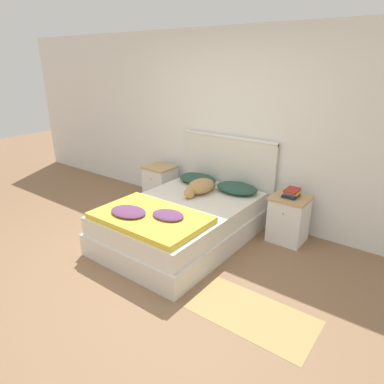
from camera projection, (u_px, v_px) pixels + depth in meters
ground_plane at (122, 277)px, 3.60m from camera, size 16.00×16.00×0.00m
wall_back at (231, 127)px, 4.74m from camera, size 9.00×0.06×2.55m
bed at (182, 222)px, 4.28m from camera, size 1.41×2.02×0.48m
headboard at (227, 174)px, 4.92m from camera, size 1.49×0.06×1.17m
nightstand_left at (160, 184)px, 5.44m from camera, size 0.44×0.42×0.59m
nightstand_right at (288, 219)px, 4.24m from camera, size 0.44×0.42×0.59m
pillow_left at (197, 179)px, 4.93m from camera, size 0.58×0.39×0.12m
pillow_right at (237, 188)px, 4.56m from camera, size 0.58×0.39×0.12m
quilt at (149, 217)px, 3.76m from camera, size 1.25×0.80×0.12m
dog at (200, 187)px, 4.52m from camera, size 0.30×0.65×0.19m
book_stack at (292, 193)px, 4.13m from camera, size 0.18×0.22×0.10m
rug at (252, 314)px, 3.07m from camera, size 1.12×0.60×0.00m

